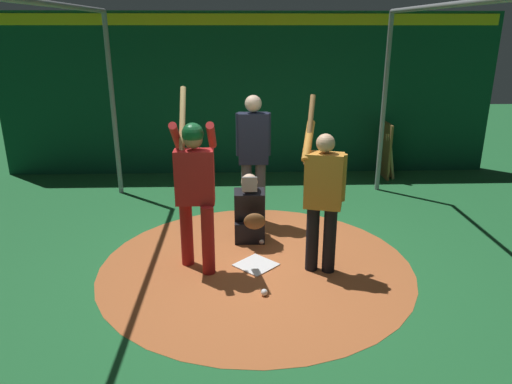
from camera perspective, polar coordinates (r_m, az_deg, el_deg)
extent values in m
plane|color=#216633|center=(5.88, 0.00, -8.79)|extent=(25.45, 25.45, 0.00)
cylinder|color=#B76033|center=(5.87, 0.00, -8.77)|extent=(3.77, 3.77, 0.01)
cube|color=white|center=(5.87, 0.00, -8.69)|extent=(0.59, 0.59, 0.01)
cylinder|color=maroon|center=(5.56, -5.75, -5.79)|extent=(0.15, 0.15, 0.84)
cylinder|color=maroon|center=(5.80, -8.28, -4.80)|extent=(0.15, 0.15, 0.84)
cube|color=#B21E1E|center=(5.42, -7.35, 1.78)|extent=(0.22, 0.44, 0.63)
cylinder|color=#B21E1E|center=(5.39, -5.35, 6.74)|extent=(0.51, 0.09, 0.39)
cylinder|color=#B21E1E|center=(5.43, -9.56, 6.64)|extent=(0.51, 0.09, 0.39)
sphere|color=#9E704C|center=(5.31, -7.55, 6.30)|extent=(0.22, 0.22, 0.22)
sphere|color=#0F4C23|center=(5.30, -7.58, 6.93)|extent=(0.24, 0.24, 0.24)
cylinder|color=tan|center=(5.51, -8.80, 8.35)|extent=(0.54, 0.06, 0.73)
cube|color=black|center=(6.52, -0.79, -4.45)|extent=(0.40, 0.40, 0.29)
cube|color=black|center=(6.35, -0.80, -1.57)|extent=(0.31, 0.40, 0.47)
sphere|color=beige|center=(6.22, -0.81, 1.19)|extent=(0.22, 0.22, 0.22)
cube|color=gray|center=(6.13, -0.78, 0.91)|extent=(0.03, 0.20, 0.20)
ellipsoid|color=brown|center=(6.13, -0.17, -3.52)|extent=(0.12, 0.28, 0.22)
cylinder|color=#4C4C51|center=(6.99, 0.51, -0.10)|extent=(0.15, 0.15, 0.91)
cylinder|color=#4C4C51|center=(6.98, -1.13, -0.12)|extent=(0.15, 0.15, 0.91)
cube|color=#1E2338|center=(6.76, -0.32, 6.42)|extent=(0.22, 0.42, 0.72)
cylinder|color=#1E2338|center=(6.76, 1.40, 6.90)|extent=(0.09, 0.09, 0.61)
cylinder|color=#1E2338|center=(6.74, -2.05, 6.87)|extent=(0.09, 0.09, 0.61)
sphere|color=beige|center=(6.67, -0.33, 10.51)|extent=(0.23, 0.23, 0.23)
cylinder|color=black|center=(5.65, 8.77, -5.71)|extent=(0.15, 0.15, 0.80)
cylinder|color=black|center=(5.66, 6.75, -5.54)|extent=(0.15, 0.15, 0.80)
cube|color=orange|center=(5.39, 8.09, 1.34)|extent=(0.32, 0.46, 0.64)
cylinder|color=orange|center=(5.37, 10.26, 1.69)|extent=(0.09, 0.09, 0.54)
cylinder|color=orange|center=(5.40, 6.27, 6.11)|extent=(0.47, 0.21, 0.41)
sphere|color=tan|center=(5.28, 8.31, 5.80)|extent=(0.21, 0.21, 0.21)
cylinder|color=olive|center=(5.45, 6.43, 7.44)|extent=(0.46, 0.18, 0.74)
cube|color=#0F472D|center=(9.37, -0.94, 11.51)|extent=(0.20, 9.45, 3.04)
cube|color=yellow|center=(9.18, -0.97, 19.93)|extent=(0.03, 9.26, 0.20)
cylinder|color=gray|center=(8.38, -16.70, 9.68)|extent=(0.08, 0.08, 2.99)
cylinder|color=gray|center=(8.49, 15.03, 9.94)|extent=(0.08, 0.08, 2.99)
cylinder|color=gray|center=(5.60, -25.53, 19.88)|extent=(5.66, 0.07, 0.07)
cylinder|color=gray|center=(5.76, 24.81, 19.91)|extent=(5.66, 0.07, 0.07)
cube|color=olive|center=(9.72, 14.83, 5.18)|extent=(1.06, 0.04, 1.05)
cylinder|color=tan|center=(10.15, 14.44, 5.32)|extent=(0.06, 0.16, 0.89)
cylinder|color=olive|center=(10.04, 14.63, 5.21)|extent=(0.06, 0.14, 0.91)
cylinder|color=tan|center=(9.93, 14.82, 5.01)|extent=(0.06, 0.19, 0.90)
cylinder|color=olive|center=(9.82, 15.01, 4.79)|extent=(0.06, 0.18, 0.88)
cylinder|color=olive|center=(9.72, 15.20, 4.43)|extent=(0.06, 0.12, 0.82)
cylinder|color=olive|center=(9.60, 15.41, 4.40)|extent=(0.06, 0.15, 0.87)
cylinder|color=tan|center=(9.49, 15.62, 4.19)|extent=(0.06, 0.21, 0.86)
cylinder|color=tan|center=(9.38, 15.84, 4.07)|extent=(0.06, 0.21, 0.88)
sphere|color=white|center=(6.40, 0.67, -5.93)|extent=(0.07, 0.07, 0.07)
sphere|color=white|center=(5.25, 0.99, -11.89)|extent=(0.07, 0.07, 0.07)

